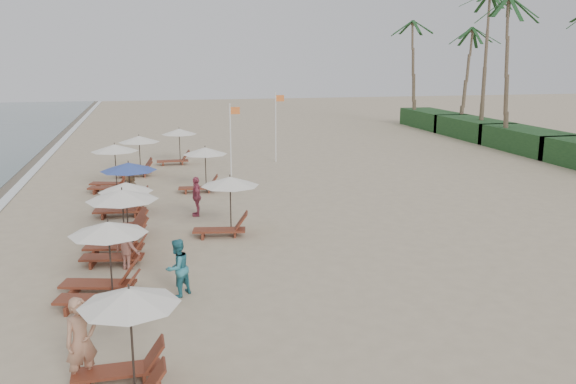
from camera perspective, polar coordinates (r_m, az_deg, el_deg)
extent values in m
plane|color=tan|center=(17.78, 2.34, -9.45)|extent=(160.00, 160.00, 0.00)
cube|color=#193D1C|center=(46.55, 21.69, 4.54)|extent=(3.20, 8.00, 1.60)
cube|color=#193D1C|center=(52.83, 17.10, 5.75)|extent=(3.20, 8.00, 1.60)
cube|color=#193D1C|center=(59.39, 13.48, 6.68)|extent=(3.20, 8.00, 1.60)
cylinder|color=brown|center=(46.68, 20.39, 10.23)|extent=(0.36, 0.36, 10.60)
cylinder|color=brown|center=(51.56, 18.07, 11.00)|extent=(0.36, 0.36, 11.40)
cylinder|color=brown|center=(56.55, 16.05, 10.01)|extent=(0.36, 0.36, 9.00)
cylinder|color=brown|center=(60.35, 12.13, 10.74)|extent=(0.36, 0.36, 9.80)
cylinder|color=black|center=(12.85, -14.49, -13.63)|extent=(0.05, 0.05, 2.18)
cone|color=silver|center=(12.45, -14.75, -9.53)|extent=(2.03, 2.03, 0.35)
cylinder|color=black|center=(17.59, -16.39, -6.40)|extent=(0.05, 0.05, 2.20)
cone|color=silver|center=(17.30, -16.59, -3.26)|extent=(2.17, 2.17, 0.35)
cylinder|color=black|center=(20.97, -15.22, -3.08)|extent=(0.05, 0.05, 2.31)
cone|color=silver|center=(20.71, -15.38, -0.27)|extent=(2.38, 2.38, 0.35)
cylinder|color=black|center=(23.43, -14.94, -1.75)|extent=(0.05, 0.05, 2.05)
cone|color=silver|center=(23.22, -15.07, 0.46)|extent=(2.02, 2.02, 0.35)
cylinder|color=black|center=(27.04, -14.70, 0.29)|extent=(0.05, 0.05, 2.16)
cone|color=#344B9B|center=(26.85, -14.82, 2.33)|extent=(2.41, 2.41, 0.35)
cylinder|color=black|center=(31.81, -15.93, 2.17)|extent=(0.05, 0.05, 2.29)
cone|color=silver|center=(31.64, -16.05, 4.03)|extent=(2.36, 2.36, 0.35)
cylinder|color=black|center=(35.60, -13.79, 3.29)|extent=(0.05, 0.05, 2.19)
cone|color=silver|center=(35.45, -13.88, 4.87)|extent=(2.33, 2.33, 0.35)
cylinder|color=black|center=(23.28, -5.44, -1.33)|extent=(0.05, 0.05, 2.15)
cone|color=silver|center=(23.06, -5.49, 1.02)|extent=(2.24, 2.24, 0.35)
cylinder|color=black|center=(30.81, -7.77, 2.08)|extent=(0.05, 0.05, 2.15)
cone|color=silver|center=(30.65, -7.82, 3.87)|extent=(2.24, 2.24, 0.35)
cylinder|color=black|center=(38.94, -10.18, 4.22)|extent=(0.05, 0.05, 2.15)
cone|color=silver|center=(38.81, -10.23, 5.64)|extent=(2.24, 2.24, 0.35)
imported|color=tan|center=(13.52, -18.92, -13.21)|extent=(0.83, 0.73, 1.91)
imported|color=teal|center=(17.53, -10.39, -7.05)|extent=(1.03, 1.02, 1.68)
imported|color=#8E5548|center=(20.00, -14.92, -4.97)|extent=(1.12, 1.10, 1.55)
imported|color=#AA445B|center=(26.06, -8.63, -0.40)|extent=(0.46, 1.02, 1.70)
imported|color=tan|center=(28.14, -14.64, 0.22)|extent=(0.87, 0.95, 1.63)
cylinder|color=silver|center=(34.32, -5.44, 4.89)|extent=(0.08, 0.08, 4.11)
cube|color=orange|center=(34.17, -5.03, 7.66)|extent=(0.55, 0.02, 0.40)
cylinder|color=silver|center=(38.86, -1.17, 6.12)|extent=(0.08, 0.08, 4.48)
cube|color=orange|center=(38.75, -0.77, 8.84)|extent=(0.55, 0.02, 0.40)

